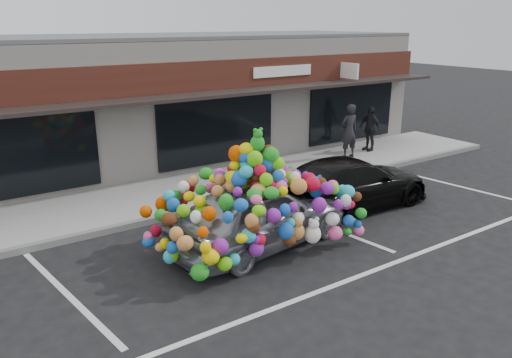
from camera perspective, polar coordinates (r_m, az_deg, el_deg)
ground at (r=10.79m, az=-3.70°, el=-8.61°), size 90.00×90.00×0.00m
shop_building at (r=17.70m, az=-17.97°, el=8.33°), size 24.00×7.20×4.31m
sidewalk at (r=14.10m, az=-11.97°, el=-2.20°), size 26.00×3.00×0.15m
kerb at (r=12.80m, az=-9.40°, el=-4.11°), size 26.00×0.18×0.16m
parking_stripe_left at (r=9.95m, az=-20.79°, el=-12.19°), size 0.73×4.37×0.01m
parking_stripe_mid at (r=12.43m, az=7.06°, el=-5.02°), size 0.73×4.37×0.01m
parking_stripe_right at (r=16.31m, az=21.59°, el=-0.62°), size 0.73×4.37×0.01m
lane_line at (r=10.31m, az=12.86°, el=-10.34°), size 14.00×0.12×0.01m
toy_car at (r=10.81m, az=0.35°, el=-3.26°), size 3.12×4.84×2.68m
black_sedan at (r=13.36m, az=10.74°, el=-0.48°), size 1.96×4.72×1.36m
pedestrian_a at (r=17.79m, az=10.58°, el=5.42°), size 0.72×0.50×1.89m
pedestrian_c at (r=18.95m, az=12.87°, el=5.66°), size 0.98×0.43×1.66m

